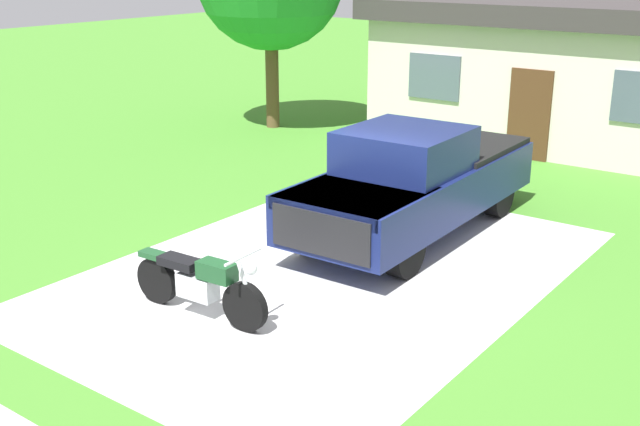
# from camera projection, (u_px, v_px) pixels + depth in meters

# --- Properties ---
(ground_plane) EXTENTS (80.00, 80.00, 0.00)m
(ground_plane) POSITION_uv_depth(u_px,v_px,m) (329.00, 272.00, 11.94)
(ground_plane) COLOR #438229
(driveway_pad) EXTENTS (5.99, 8.64, 0.01)m
(driveway_pad) POSITION_uv_depth(u_px,v_px,m) (329.00, 272.00, 11.94)
(driveway_pad) COLOR #B6B6B6
(driveway_pad) RESTS_ON ground
(motorcycle) EXTENTS (2.21, 0.70, 1.09)m
(motorcycle) POSITION_uv_depth(u_px,v_px,m) (200.00, 283.00, 10.35)
(motorcycle) COLOR black
(motorcycle) RESTS_ON ground
(pickup_truck) EXTENTS (2.13, 5.67, 1.90)m
(pickup_truck) POSITION_uv_depth(u_px,v_px,m) (417.00, 179.00, 13.36)
(pickup_truck) COLOR black
(pickup_truck) RESTS_ON ground
(neighbor_house) EXTENTS (9.60, 5.60, 3.50)m
(neighbor_house) POSITION_uv_depth(u_px,v_px,m) (571.00, 70.00, 19.82)
(neighbor_house) COLOR beige
(neighbor_house) RESTS_ON ground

